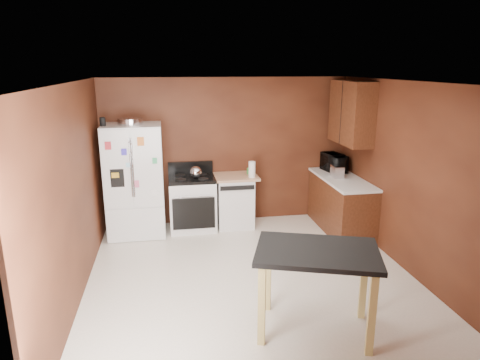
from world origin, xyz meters
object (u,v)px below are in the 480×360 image
object	(u,v)px
paper_towel	(252,169)
green_canister	(250,171)
kettle	(196,172)
pen_cup	(103,122)
roasting_pan	(130,121)
island	(317,263)
gas_range	(192,202)
refrigerator	(135,180)
microwave	(334,163)
dishwasher	(234,200)
toaster	(337,171)

from	to	relation	value
paper_towel	green_canister	distance (m)	0.24
kettle	pen_cup	bearing A→B (deg)	-176.56
roasting_pan	island	distance (m)	3.80
island	gas_range	bearing A→B (deg)	108.81
refrigerator	paper_towel	bearing A→B (deg)	-2.24
paper_towel	pen_cup	bearing A→B (deg)	-179.24
kettle	green_canister	size ratio (longest dim) A/B	1.97
refrigerator	microwave	bearing A→B (deg)	0.86
paper_towel	island	distance (m)	2.99
refrigerator	island	distance (m)	3.64
kettle	island	xyz separation A→B (m)	(1.00, -3.03, -0.23)
roasting_pan	paper_towel	xyz separation A→B (m)	(1.91, -0.07, -0.83)
paper_towel	island	bearing A→B (deg)	-88.64
roasting_pan	kettle	world-z (taller)	roasting_pan
island	refrigerator	bearing A→B (deg)	122.83
roasting_pan	gas_range	distance (m)	1.67
gas_range	dishwasher	xyz separation A→B (m)	(0.72, 0.02, -0.01)
roasting_pan	dishwasher	distance (m)	2.16
kettle	refrigerator	size ratio (longest dim) A/B	0.11
pen_cup	island	xyz separation A→B (m)	(2.38, -2.95, -1.10)
toaster	refrigerator	world-z (taller)	refrigerator
gas_range	microwave	bearing A→B (deg)	-0.23
paper_towel	refrigerator	distance (m)	1.91
pen_cup	gas_range	xyz separation A→B (m)	(1.32, 0.17, -1.40)
kettle	paper_towel	bearing A→B (deg)	-3.25
roasting_pan	island	size ratio (longest dim) A/B	0.28
pen_cup	toaster	bearing A→B (deg)	-3.70
dishwasher	roasting_pan	bearing A→B (deg)	-176.89
dishwasher	toaster	bearing A→B (deg)	-14.56
pen_cup	paper_towel	size ratio (longest dim) A/B	0.49
pen_cup	refrigerator	xyz separation A→B (m)	(0.41, 0.10, -0.96)
kettle	dishwasher	bearing A→B (deg)	9.26
roasting_pan	pen_cup	size ratio (longest dim) A/B	3.00
green_canister	microwave	bearing A→B (deg)	-3.73
refrigerator	island	xyz separation A→B (m)	(1.97, -3.06, -0.13)
paper_towel	roasting_pan	bearing A→B (deg)	177.89
roasting_pan	refrigerator	distance (m)	0.95
gas_range	green_canister	bearing A→B (deg)	4.97
roasting_pan	gas_range	bearing A→B (deg)	4.02
green_canister	island	xyz separation A→B (m)	(0.07, -3.20, -0.17)
kettle	island	size ratio (longest dim) A/B	0.14
paper_towel	gas_range	world-z (taller)	paper_towel
roasting_pan	island	world-z (taller)	roasting_pan
dishwasher	island	xyz separation A→B (m)	(0.34, -3.14, 0.32)
kettle	microwave	bearing A→B (deg)	1.73
kettle	dishwasher	distance (m)	0.86
roasting_pan	refrigerator	size ratio (longest dim) A/B	0.22
pen_cup	dishwasher	world-z (taller)	pen_cup
toaster	paper_towel	bearing A→B (deg)	172.96
green_canister	toaster	world-z (taller)	toaster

